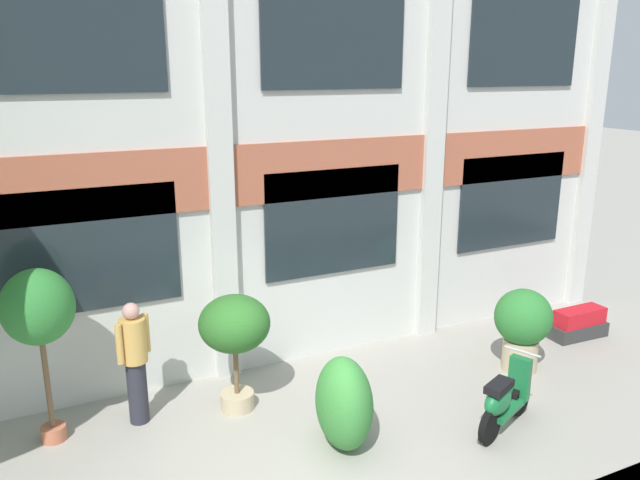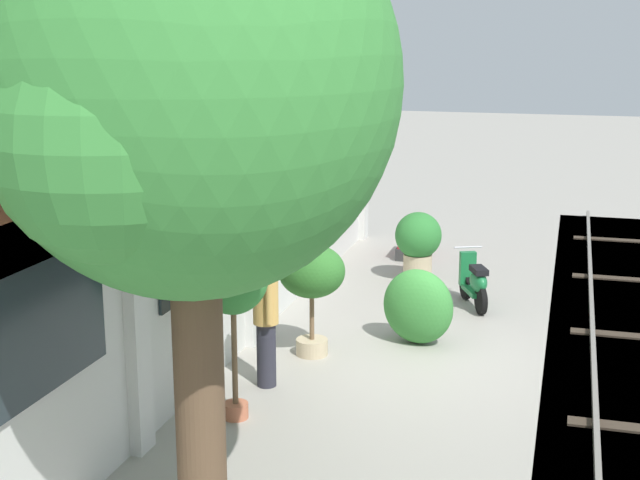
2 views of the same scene
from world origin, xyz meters
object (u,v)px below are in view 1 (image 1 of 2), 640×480
(potted_plant_terracotta_small, at_px, (38,311))
(topiary_hedge, at_px, (344,403))
(potted_plant_ribbed_drum, at_px, (523,324))
(potted_plant_square_trough, at_px, (579,324))
(resident_by_doorway, at_px, (135,359))
(potted_plant_low_pan, at_px, (235,329))
(scooter_near_curb, at_px, (504,400))

(potted_plant_terracotta_small, xyz_separation_m, topiary_hedge, (3.31, -1.69, -1.20))
(potted_plant_ribbed_drum, distance_m, potted_plant_square_trough, 1.93)
(potted_plant_ribbed_drum, bearing_deg, resident_by_doorway, 169.46)
(potted_plant_terracotta_small, relative_size, potted_plant_low_pan, 1.38)
(topiary_hedge, bearing_deg, potted_plant_square_trough, 11.51)
(resident_by_doorway, distance_m, topiary_hedge, 2.81)
(potted_plant_low_pan, height_order, resident_by_doorway, resident_by_doorway)
(potted_plant_square_trough, relative_size, scooter_near_curb, 0.82)
(scooter_near_curb, bearing_deg, potted_plant_ribbed_drum, 17.44)
(potted_plant_square_trough, bearing_deg, potted_plant_low_pan, 176.90)
(potted_plant_square_trough, distance_m, topiary_hedge, 5.38)
(potted_plant_ribbed_drum, relative_size, potted_plant_square_trough, 1.24)
(potted_plant_square_trough, xyz_separation_m, scooter_near_curb, (-3.23, -1.71, 0.19))
(potted_plant_terracotta_small, height_order, resident_by_doorway, potted_plant_terracotta_small)
(potted_plant_square_trough, bearing_deg, potted_plant_terracotta_small, 175.87)
(potted_plant_ribbed_drum, distance_m, potted_plant_terracotta_small, 6.93)
(scooter_near_curb, relative_size, topiary_hedge, 1.13)
(potted_plant_low_pan, bearing_deg, topiary_hedge, -56.30)
(scooter_near_curb, bearing_deg, resident_by_doorway, 128.32)
(potted_plant_ribbed_drum, relative_size, topiary_hedge, 1.14)
(potted_plant_terracotta_small, bearing_deg, topiary_hedge, -27.07)
(potted_plant_low_pan, xyz_separation_m, resident_by_doorway, (-1.30, 0.25, -0.28))
(topiary_hedge, bearing_deg, resident_by_doorway, 143.39)
(scooter_near_curb, bearing_deg, topiary_hedge, 139.23)
(potted_plant_ribbed_drum, xyz_separation_m, topiary_hedge, (-3.46, -0.60, -0.19))
(potted_plant_ribbed_drum, distance_m, potted_plant_low_pan, 4.50)
(potted_plant_low_pan, relative_size, resident_by_doorway, 0.98)
(potted_plant_square_trough, height_order, topiary_hedge, topiary_hedge)
(scooter_near_curb, distance_m, topiary_hedge, 2.13)
(resident_by_doorway, height_order, topiary_hedge, resident_by_doorway)
(scooter_near_curb, height_order, resident_by_doorway, resident_by_doorway)
(potted_plant_square_trough, distance_m, resident_by_doorway, 7.55)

